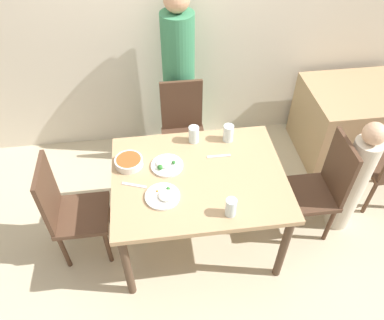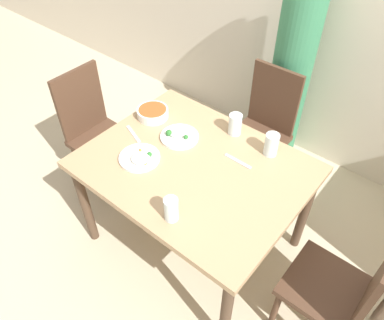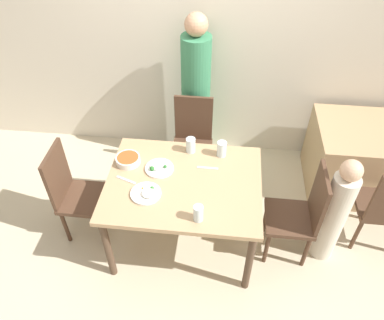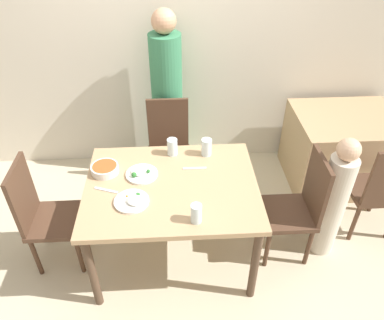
# 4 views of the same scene
# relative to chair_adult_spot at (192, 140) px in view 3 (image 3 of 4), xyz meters

# --- Properties ---
(ground_plane) EXTENTS (10.00, 10.00, 0.00)m
(ground_plane) POSITION_rel_chair_adult_spot_xyz_m (0.02, -0.84, -0.49)
(ground_plane) COLOR beige
(wall_back) EXTENTS (10.00, 0.06, 2.70)m
(wall_back) POSITION_rel_chair_adult_spot_xyz_m (0.02, 0.57, 0.86)
(wall_back) COLOR beige
(wall_back) RESTS_ON ground_plane
(dining_table) EXTENTS (1.25, 0.98, 0.75)m
(dining_table) POSITION_rel_chair_adult_spot_xyz_m (0.02, -0.84, 0.17)
(dining_table) COLOR tan
(dining_table) RESTS_ON ground_plane
(chair_adult_spot) EXTENTS (0.40, 0.40, 0.94)m
(chair_adult_spot) POSITION_rel_chair_adult_spot_xyz_m (0.00, 0.00, 0.00)
(chair_adult_spot) COLOR #4C3323
(chair_adult_spot) RESTS_ON ground_plane
(chair_child_spot) EXTENTS (0.40, 0.40, 0.94)m
(chair_child_spot) POSITION_rel_chair_adult_spot_xyz_m (0.99, -0.84, 0.00)
(chair_child_spot) COLOR #4C3323
(chair_child_spot) RESTS_ON ground_plane
(chair_empty_left) EXTENTS (0.40, 0.40, 0.94)m
(chair_empty_left) POSITION_rel_chair_adult_spot_xyz_m (-0.95, -0.82, 0.00)
(chair_empty_left) COLOR #4C3323
(chair_empty_left) RESTS_ON ground_plane
(person_adult) EXTENTS (0.29, 0.29, 1.67)m
(person_adult) POSITION_rel_chair_adult_spot_xyz_m (0.00, 0.31, 0.30)
(person_adult) COLOR #387F56
(person_adult) RESTS_ON ground_plane
(person_child) EXTENTS (0.21, 0.21, 1.10)m
(person_child) POSITION_rel_chair_adult_spot_xyz_m (1.26, -0.84, 0.03)
(person_child) COLOR beige
(person_child) RESTS_ON ground_plane
(bowl_curry) EXTENTS (0.21, 0.21, 0.06)m
(bowl_curry) POSITION_rel_chair_adult_spot_xyz_m (-0.47, -0.66, 0.29)
(bowl_curry) COLOR silver
(bowl_curry) RESTS_ON dining_table
(plate_rice_adult) EXTENTS (0.24, 0.24, 0.06)m
(plate_rice_adult) POSITION_rel_chair_adult_spot_xyz_m (-0.20, -0.71, 0.27)
(plate_rice_adult) COLOR white
(plate_rice_adult) RESTS_ON dining_table
(plate_rice_child) EXTENTS (0.24, 0.24, 0.05)m
(plate_rice_child) POSITION_rel_chair_adult_spot_xyz_m (-0.24, -1.00, 0.27)
(plate_rice_child) COLOR white
(plate_rice_child) RESTS_ON dining_table
(glass_water_tall) EXTENTS (0.08, 0.08, 0.14)m
(glass_water_tall) POSITION_rel_chair_adult_spot_xyz_m (0.31, -0.48, 0.33)
(glass_water_tall) COLOR silver
(glass_water_tall) RESTS_ON dining_table
(glass_water_short) EXTENTS (0.07, 0.07, 0.14)m
(glass_water_short) POSITION_rel_chair_adult_spot_xyz_m (0.18, -1.20, 0.32)
(glass_water_short) COLOR silver
(glass_water_short) RESTS_ON dining_table
(glass_water_center) EXTENTS (0.08, 0.08, 0.14)m
(glass_water_center) POSITION_rel_chair_adult_spot_xyz_m (0.04, -0.46, 0.32)
(glass_water_center) COLOR silver
(glass_water_center) RESTS_ON dining_table
(fork_steel) EXTENTS (0.18, 0.02, 0.01)m
(fork_steel) POSITION_rel_chair_adult_spot_xyz_m (0.20, -0.66, 0.26)
(fork_steel) COLOR silver
(fork_steel) RESTS_ON dining_table
(spoon_steel) EXTENTS (0.18, 0.08, 0.01)m
(spoon_steel) POSITION_rel_chair_adult_spot_xyz_m (-0.44, -0.87, 0.26)
(spoon_steel) COLOR silver
(spoon_steel) RESTS_ON dining_table
(background_table) EXTENTS (0.98, 0.80, 0.73)m
(background_table) POSITION_rel_chair_adult_spot_xyz_m (1.71, 0.06, -0.13)
(background_table) COLOR tan
(background_table) RESTS_ON ground_plane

